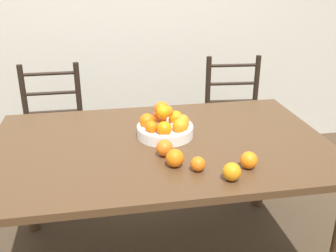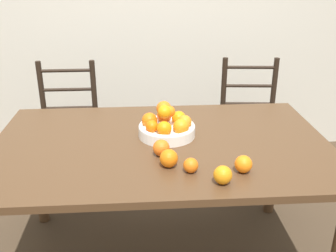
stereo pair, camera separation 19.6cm
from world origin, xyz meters
TOP-DOWN VIEW (x-y plane):
  - wall_back at (0.00, 1.59)m, footprint 8.00×0.06m
  - dining_table at (0.00, 0.00)m, footprint 1.72×1.09m
  - fruit_bowl at (0.03, 0.08)m, footprint 0.30×0.30m
  - orange_loose_0 at (0.02, -0.26)m, footprint 0.08×0.08m
  - orange_loose_1 at (-0.01, -0.15)m, footprint 0.08×0.08m
  - orange_loose_2 at (0.23, -0.42)m, footprint 0.08×0.08m
  - orange_loose_3 at (0.34, -0.34)m, footprint 0.08×0.08m
  - orange_loose_4 at (0.11, -0.32)m, footprint 0.07×0.07m
  - chair_left at (-0.64, 0.85)m, footprint 0.42×0.40m
  - chair_right at (0.71, 0.85)m, footprint 0.45×0.44m

SIDE VIEW (x-z plane):
  - chair_left at x=-0.64m, z-range -0.01..0.97m
  - chair_right at x=0.71m, z-range -0.01..0.97m
  - dining_table at x=0.00m, z-range 0.30..1.08m
  - orange_loose_4 at x=0.11m, z-range 0.78..0.85m
  - orange_loose_3 at x=0.34m, z-range 0.78..0.86m
  - orange_loose_2 at x=0.23m, z-range 0.78..0.86m
  - orange_loose_1 at x=-0.01m, z-range 0.78..0.86m
  - orange_loose_0 at x=0.02m, z-range 0.78..0.86m
  - fruit_bowl at x=0.03m, z-range 0.74..0.93m
  - wall_back at x=0.00m, z-range 0.00..2.60m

